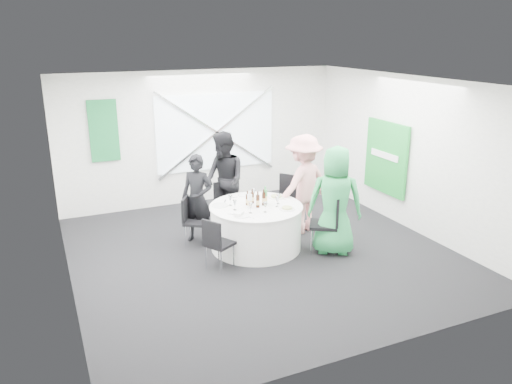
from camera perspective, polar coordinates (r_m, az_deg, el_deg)
name	(u,v)px	position (r m, az deg, el deg)	size (l,w,h in m)	color
floor	(261,252)	(8.43, 0.56, -6.87)	(6.00, 6.00, 0.00)	black
ceiling	(261,82)	(7.69, 0.62, 12.45)	(6.00, 6.00, 0.00)	silver
wall_back	(202,137)	(10.67, -6.17, 6.24)	(6.00, 6.00, 0.00)	silver
wall_front	(378,240)	(5.51, 13.75, -5.31)	(6.00, 6.00, 0.00)	silver
wall_left	(61,195)	(7.28, -21.42, -0.37)	(6.00, 6.00, 0.00)	silver
wall_right	(410,154)	(9.56, 17.22, 4.19)	(6.00, 6.00, 0.00)	silver
window_panel	(216,132)	(10.71, -4.59, 6.87)	(2.60, 0.03, 1.60)	white
window_brace_a	(217,132)	(10.67, -4.52, 6.84)	(0.05, 0.05, 3.16)	silver
window_brace_b	(217,132)	(10.67, -4.52, 6.84)	(0.05, 0.05, 3.16)	silver
green_banner	(104,131)	(10.15, -17.00, 6.70)	(0.55, 0.04, 1.20)	#136332
green_sign	(386,158)	(10.01, 14.63, 3.82)	(0.05, 1.20, 1.40)	#1A9231
banquet_table	(256,227)	(8.44, 0.00, -4.01)	(1.56, 1.56, 0.76)	white
chair_back	(225,201)	(9.36, -3.52, -1.05)	(0.43, 0.44, 0.86)	black
chair_back_left	(192,217)	(8.63, -7.37, -2.89)	(0.53, 0.53, 0.84)	black
chair_back_right	(287,197)	(9.37, 3.54, -0.55)	(0.62, 0.62, 0.98)	black
chair_front_right	(329,219)	(8.30, 8.38, -3.12)	(0.62, 0.62, 0.99)	black
chair_front_left	(216,241)	(7.66, -4.56, -5.57)	(0.52, 0.52, 0.83)	black
person_man_back_left	(197,199)	(8.66, -6.73, -0.78)	(0.57, 0.37, 1.55)	black
person_man_back	(224,180)	(9.25, -3.69, 1.33)	(0.88, 0.48, 1.80)	black
person_woman_pink	(303,184)	(9.04, 5.40, 0.91)	(1.17, 0.54, 1.81)	pink
person_woman_green	(335,201)	(8.20, 9.04, -1.01)	(0.88, 0.57, 1.81)	green
plate_back	(245,195)	(8.84, -1.30, -0.32)	(0.25, 0.25, 0.01)	white
plate_back_left	(220,205)	(8.33, -4.14, -1.53)	(0.27, 0.27, 0.01)	white
plate_back_right	(276,197)	(8.72, 2.33, -0.54)	(0.28, 0.28, 0.04)	white
plate_front_right	(287,208)	(8.15, 3.58, -1.89)	(0.25, 0.25, 0.04)	white
plate_front_left	(242,216)	(7.85, -1.67, -2.71)	(0.25, 0.25, 0.01)	white
napkin	(239,213)	(7.85, -1.98, -2.46)	(0.18, 0.12, 0.05)	white
beer_bottle_a	(247,200)	(8.32, -0.98, -0.88)	(0.06, 0.06, 0.25)	#38180A
beer_bottle_b	(252,198)	(8.41, -0.43, -0.66)	(0.06, 0.06, 0.25)	#38180A
beer_bottle_c	(264,199)	(8.30, 0.89, -0.81)	(0.06, 0.06, 0.28)	#38180A
beer_bottle_d	(258,201)	(8.20, 0.20, -1.07)	(0.06, 0.06, 0.28)	#38180A
green_water_bottle	(265,197)	(8.36, 1.05, -0.57)	(0.08, 0.08, 0.31)	green
clear_water_bottle	(250,201)	(8.16, -0.72, -1.08)	(0.08, 0.08, 0.30)	white
wine_glass_a	(265,205)	(7.98, 1.06, -1.47)	(0.07, 0.07, 0.17)	white
wine_glass_b	(230,198)	(8.30, -2.95, -0.71)	(0.07, 0.07, 0.17)	white
wine_glass_c	(251,206)	(7.94, -0.63, -1.56)	(0.07, 0.07, 0.17)	white
wine_glass_d	(235,203)	(8.08, -2.45, -1.23)	(0.07, 0.07, 0.17)	white
wine_glass_e	(277,199)	(8.24, 2.41, -0.85)	(0.07, 0.07, 0.17)	white
wine_glass_f	(254,192)	(8.63, -0.26, 0.05)	(0.07, 0.07, 0.17)	white
wine_glass_g	(278,197)	(8.38, 2.55, -0.52)	(0.07, 0.07, 0.17)	white
fork_a	(282,199)	(8.65, 3.05, -0.80)	(0.01, 0.15, 0.01)	silver
knife_a	(267,195)	(8.83, 1.22, -0.39)	(0.01, 0.15, 0.01)	silver
fork_b	(232,215)	(7.91, -2.74, -2.60)	(0.01, 0.15, 0.01)	silver
knife_b	(250,218)	(7.78, -0.65, -2.94)	(0.01, 0.15, 0.01)	silver
fork_c	(250,195)	(8.85, -0.70, -0.35)	(0.01, 0.15, 0.01)	silver
knife_c	(233,198)	(8.72, -2.59, -0.64)	(0.01, 0.15, 0.01)	silver
fork_d	(225,201)	(8.54, -3.56, -1.06)	(0.01, 0.15, 0.01)	silver
knife_d	(221,207)	(8.28, -3.97, -1.67)	(0.01, 0.15, 0.01)	silver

